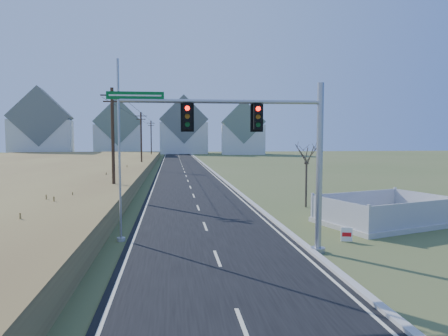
# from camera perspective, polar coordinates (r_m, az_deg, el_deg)

# --- Properties ---
(ground) EXTENTS (260.00, 260.00, 0.00)m
(ground) POSITION_cam_1_polar(r_m,az_deg,el_deg) (18.72, -1.67, -11.16)
(ground) COLOR #4D5B2C
(ground) RESTS_ON ground
(road) EXTENTS (8.00, 180.00, 0.06)m
(road) POSITION_cam_1_polar(r_m,az_deg,el_deg) (68.16, -5.91, 0.09)
(road) COLOR black
(road) RESTS_ON ground
(curb) EXTENTS (0.30, 180.00, 0.18)m
(curb) POSITION_cam_1_polar(r_m,az_deg,el_deg) (68.39, -2.43, 0.17)
(curb) COLOR #B2AFA8
(curb) RESTS_ON ground
(reed_marsh) EXTENTS (38.00, 110.00, 1.30)m
(reed_marsh) POSITION_cam_1_polar(r_m,az_deg,el_deg) (62.21, -28.33, -0.23)
(reed_marsh) COLOR #A6944B
(reed_marsh) RESTS_ON ground
(utility_pole_near) EXTENTS (1.80, 0.26, 9.00)m
(utility_pole_near) POSITION_cam_1_polar(r_m,az_deg,el_deg) (33.29, -15.59, 3.61)
(utility_pole_near) COLOR #422D1E
(utility_pole_near) RESTS_ON ground
(utility_pole_mid) EXTENTS (1.80, 0.26, 9.00)m
(utility_pole_mid) POSITION_cam_1_polar(r_m,az_deg,el_deg) (63.13, -11.74, 3.92)
(utility_pole_mid) COLOR #422D1E
(utility_pole_mid) RESTS_ON ground
(utility_pole_far) EXTENTS (1.80, 0.26, 9.00)m
(utility_pole_far) POSITION_cam_1_polar(r_m,az_deg,el_deg) (93.07, -10.37, 4.03)
(utility_pole_far) COLOR #422D1E
(utility_pole_far) RESTS_ON ground
(condo_nw) EXTENTS (17.69, 13.38, 19.05)m
(condo_nw) POSITION_cam_1_polar(r_m,az_deg,el_deg) (123.41, -24.61, 5.16)
(condo_nw) COLOR silver
(condo_nw) RESTS_ON ground
(condo_nnw) EXTENTS (14.93, 11.17, 17.03)m
(condo_nnw) POSITION_cam_1_polar(r_m,az_deg,el_deg) (127.01, -14.83, 5.02)
(condo_nnw) COLOR silver
(condo_nnw) RESTS_ON ground
(condo_n) EXTENTS (15.27, 10.20, 18.54)m
(condo_n) POSITION_cam_1_polar(r_m,az_deg,el_deg) (130.04, -5.80, 5.42)
(condo_n) COLOR silver
(condo_n) RESTS_ON ground
(condo_ne) EXTENTS (14.12, 10.51, 16.52)m
(condo_ne) POSITION_cam_1_polar(r_m,az_deg,el_deg) (123.90, 2.70, 5.14)
(condo_ne) COLOR silver
(condo_ne) RESTS_ON ground
(traffic_signal_mast) EXTENTS (9.23, 0.63, 7.34)m
(traffic_signal_mast) POSITION_cam_1_polar(r_m,az_deg,el_deg) (17.10, 7.57, 2.60)
(traffic_signal_mast) COLOR #9EA0A5
(traffic_signal_mast) RESTS_ON ground
(fence_enclosure) EXTENTS (8.15, 6.68, 1.62)m
(fence_enclosure) POSITION_cam_1_polar(r_m,az_deg,el_deg) (25.19, 21.81, -6.74)
(fence_enclosure) COLOR #B7B5AD
(fence_enclosure) RESTS_ON ground
(open_sign) EXTENTS (0.54, 0.18, 0.67)m
(open_sign) POSITION_cam_1_polar(r_m,az_deg,el_deg) (20.35, 17.11, -9.06)
(open_sign) COLOR white
(open_sign) RESTS_ON ground
(flagpole) EXTENTS (0.39, 0.39, 8.72)m
(flagpole) POSITION_cam_1_polar(r_m,az_deg,el_deg) (19.74, -14.68, -0.23)
(flagpole) COLOR #B7B5AD
(flagpole) RESTS_ON ground
(bare_tree) EXTENTS (1.86, 1.86, 4.94)m
(bare_tree) POSITION_cam_1_polar(r_m,az_deg,el_deg) (29.22, 11.73, 2.22)
(bare_tree) COLOR #4C3F33
(bare_tree) RESTS_ON ground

